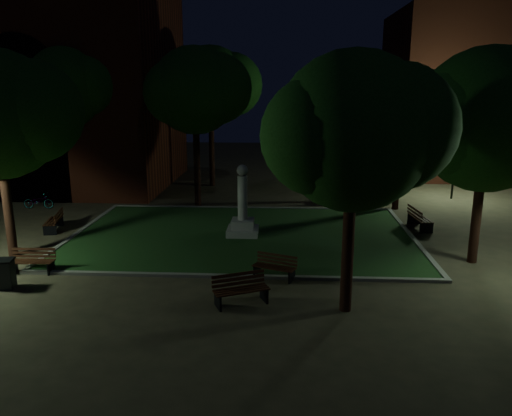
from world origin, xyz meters
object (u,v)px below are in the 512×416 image
Objects in this scene: bench_far_side at (335,196)px; bicycle at (38,201)px; bench_near_left at (241,290)px; monument at (243,216)px; bench_west_near at (32,262)px; bench_left_side at (55,222)px; trash_bin at (5,274)px; bench_right_side at (419,219)px; bench_near_right at (275,267)px.

bench_far_side is 0.98× the size of bicycle.
monument is at bearing 70.09° from bench_near_left.
bench_near_left is at bearing -17.56° from bench_west_near.
trash_bin is at bearing -0.55° from bench_left_side.
bench_right_side reaches higher than bench_west_near.
bench_west_near is at bearing 82.34° from trash_bin.
monument is at bearing 75.32° from bench_left_side.
bench_west_near is at bearing 106.49° from bench_right_side.
bench_left_side is 1.08× the size of bench_far_side.
bench_west_near is (-7.83, 2.25, -0.04)m from bench_near_left.
bicycle is at bearing 5.32° from bench_far_side.
bench_left_side is 17.27m from bench_right_side.
bicycle is (-20.06, 2.82, -0.03)m from bench_right_side.
bench_near_left is 8.07m from trash_bin.
bench_near_left is at bearing -135.39° from bicycle.
bench_right_side is at bearing 82.17° from bench_left_side.
bicycle reaches higher than bench_near_right.
bench_west_near is at bearing -156.55° from bicycle.
bicycle is (-12.29, 11.75, -0.01)m from bench_near_left.
monument is 1.78× the size of bench_left_side.
bench_left_side is at bearing 105.29° from bench_west_near.
bench_left_side is at bearing 87.79° from bench_right_side.
monument is 1.90× the size of bicycle.
bench_left_side is at bearing -147.36° from bicycle.
bench_right_side is (15.60, 6.68, 0.06)m from bench_west_near.
bench_near_left is 1.02× the size of bench_left_side.
bench_far_side is at bearing 54.44° from monument.
bench_right_side is 1.14× the size of bench_far_side.
bench_far_side is (4.80, 6.71, -0.53)m from monument.
bench_near_right is 8.86m from bench_west_near.
bench_near_right is 1.01× the size of bench_west_near.
bench_right_side is at bearing 27.25° from trash_bin.
bench_near_left is 8.15m from bench_west_near.
bench_far_side reaches higher than bicycle.
bench_right_side is 17.77m from trash_bin.
trash_bin reaches higher than bicycle.
trash_bin is at bearing 110.56° from bench_right_side.
bench_near_right is (1.03, 2.21, -0.05)m from bench_near_left.
bicycle is at bearing 158.91° from monument.
bench_right_side is at bearing 122.87° from bench_far_side.
bench_near_right is 12.16m from bench_far_side.
bench_near_right is (1.56, -5.01, -0.56)m from monument.
bench_right_side is at bearing 67.22° from bench_near_right.
monument is 5.27m from bench_near_right.
monument reaches higher than bench_near_left.
bench_far_side is at bearing 42.45° from bench_west_near.
bench_near_right is 0.90× the size of bench_left_side.
bench_far_side is at bearing 96.84° from bench_near_right.
trash_bin is (-15.80, -8.14, 0.04)m from bench_right_side.
bench_near_left is 1.09× the size of bicycle.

